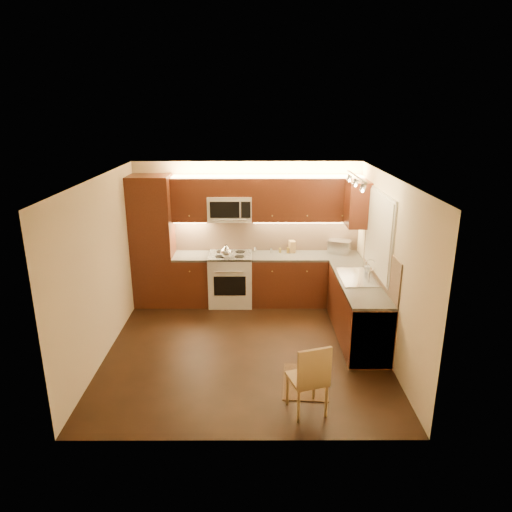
{
  "coord_description": "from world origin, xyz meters",
  "views": [
    {
      "loc": [
        0.13,
        -6.12,
        3.39
      ],
      "look_at": [
        0.15,
        0.55,
        1.25
      ],
      "focal_mm": 32.61,
      "sensor_mm": 36.0,
      "label": 1
    }
  ],
  "objects_px": {
    "soap_bottle": "(368,268)",
    "toaster_oven": "(340,246)",
    "microwave": "(230,208)",
    "dining_chair": "(307,377)",
    "kettle": "(226,251)",
    "knife_block": "(292,246)",
    "sink": "(357,273)",
    "stove": "(231,279)"
  },
  "relations": [
    {
      "from": "stove",
      "to": "dining_chair",
      "type": "relative_size",
      "value": 1.02
    },
    {
      "from": "knife_block",
      "to": "dining_chair",
      "type": "distance_m",
      "value": 3.4
    },
    {
      "from": "microwave",
      "to": "soap_bottle",
      "type": "bearing_deg",
      "value": -25.46
    },
    {
      "from": "dining_chair",
      "to": "microwave",
      "type": "bearing_deg",
      "value": 89.73
    },
    {
      "from": "sink",
      "to": "dining_chair",
      "type": "height_order",
      "value": "sink"
    },
    {
      "from": "knife_block",
      "to": "soap_bottle",
      "type": "relative_size",
      "value": 1.27
    },
    {
      "from": "sink",
      "to": "knife_block",
      "type": "height_order",
      "value": "knife_block"
    },
    {
      "from": "toaster_oven",
      "to": "dining_chair",
      "type": "bearing_deg",
      "value": -82.57
    },
    {
      "from": "kettle",
      "to": "knife_block",
      "type": "relative_size",
      "value": 1.12
    },
    {
      "from": "kettle",
      "to": "soap_bottle",
      "type": "distance_m",
      "value": 2.38
    },
    {
      "from": "microwave",
      "to": "knife_block",
      "type": "relative_size",
      "value": 3.58
    },
    {
      "from": "kettle",
      "to": "dining_chair",
      "type": "xyz_separation_m",
      "value": [
        1.09,
        -2.99,
        -0.59
      ]
    },
    {
      "from": "microwave",
      "to": "toaster_oven",
      "type": "relative_size",
      "value": 1.99
    },
    {
      "from": "stove",
      "to": "soap_bottle",
      "type": "xyz_separation_m",
      "value": [
        2.2,
        -0.91,
        0.52
      ]
    },
    {
      "from": "toaster_oven",
      "to": "knife_block",
      "type": "height_order",
      "value": "toaster_oven"
    },
    {
      "from": "sink",
      "to": "kettle",
      "type": "relative_size",
      "value": 3.6
    },
    {
      "from": "kettle",
      "to": "sink",
      "type": "bearing_deg",
      "value": -19.11
    },
    {
      "from": "stove",
      "to": "soap_bottle",
      "type": "height_order",
      "value": "soap_bottle"
    },
    {
      "from": "knife_block",
      "to": "stove",
      "type": "bearing_deg",
      "value": 177.81
    },
    {
      "from": "stove",
      "to": "microwave",
      "type": "relative_size",
      "value": 1.21
    },
    {
      "from": "dining_chair",
      "to": "toaster_oven",
      "type": "bearing_deg",
      "value": 56.89
    },
    {
      "from": "toaster_oven",
      "to": "knife_block",
      "type": "relative_size",
      "value": 1.8
    },
    {
      "from": "sink",
      "to": "dining_chair",
      "type": "bearing_deg",
      "value": -115.46
    },
    {
      "from": "knife_block",
      "to": "dining_chair",
      "type": "height_order",
      "value": "knife_block"
    },
    {
      "from": "microwave",
      "to": "soap_bottle",
      "type": "distance_m",
      "value": 2.55
    },
    {
      "from": "knife_block",
      "to": "kettle",
      "type": "bearing_deg",
      "value": -174.53
    },
    {
      "from": "soap_bottle",
      "to": "toaster_oven",
      "type": "bearing_deg",
      "value": 120.45
    },
    {
      "from": "microwave",
      "to": "knife_block",
      "type": "bearing_deg",
      "value": 2.88
    },
    {
      "from": "kettle",
      "to": "toaster_oven",
      "type": "xyz_separation_m",
      "value": [
        2.01,
        0.34,
        -0.02
      ]
    },
    {
      "from": "stove",
      "to": "sink",
      "type": "height_order",
      "value": "sink"
    },
    {
      "from": "microwave",
      "to": "sink",
      "type": "distance_m",
      "value": 2.48
    },
    {
      "from": "stove",
      "to": "microwave",
      "type": "distance_m",
      "value": 1.27
    },
    {
      "from": "knife_block",
      "to": "sink",
      "type": "bearing_deg",
      "value": -67.62
    },
    {
      "from": "stove",
      "to": "knife_block",
      "type": "xyz_separation_m",
      "value": [
        1.1,
        0.19,
        0.55
      ]
    },
    {
      "from": "stove",
      "to": "toaster_oven",
      "type": "xyz_separation_m",
      "value": [
        1.95,
        0.17,
        0.55
      ]
    },
    {
      "from": "sink",
      "to": "toaster_oven",
      "type": "bearing_deg",
      "value": 92.12
    },
    {
      "from": "knife_block",
      "to": "microwave",
      "type": "bearing_deg",
      "value": 170.87
    },
    {
      "from": "microwave",
      "to": "kettle",
      "type": "xyz_separation_m",
      "value": [
        -0.06,
        -0.31,
        -0.68
      ]
    },
    {
      "from": "microwave",
      "to": "sink",
      "type": "height_order",
      "value": "microwave"
    },
    {
      "from": "stove",
      "to": "toaster_oven",
      "type": "bearing_deg",
      "value": 4.88
    },
    {
      "from": "microwave",
      "to": "dining_chair",
      "type": "distance_m",
      "value": 3.68
    },
    {
      "from": "sink",
      "to": "knife_block",
      "type": "distance_m",
      "value": 1.59
    }
  ]
}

